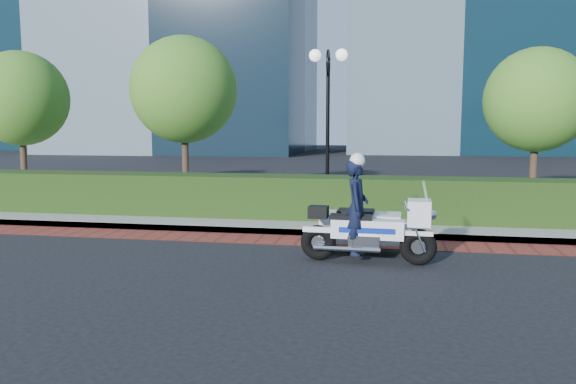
% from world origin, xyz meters
% --- Properties ---
extents(ground, '(120.00, 120.00, 0.00)m').
position_xyz_m(ground, '(0.00, 0.00, 0.00)').
color(ground, black).
rests_on(ground, ground).
extents(brick_strip, '(60.00, 1.00, 0.01)m').
position_xyz_m(brick_strip, '(0.00, 1.50, 0.01)').
color(brick_strip, maroon).
rests_on(brick_strip, ground).
extents(sidewalk, '(60.00, 8.00, 0.15)m').
position_xyz_m(sidewalk, '(0.00, 6.00, 0.07)').
color(sidewalk, gray).
rests_on(sidewalk, ground).
extents(hedge_main, '(18.00, 1.20, 1.00)m').
position_xyz_m(hedge_main, '(0.00, 3.60, 0.65)').
color(hedge_main, black).
rests_on(hedge_main, sidewalk).
extents(lamppost, '(1.02, 0.70, 4.21)m').
position_xyz_m(lamppost, '(1.00, 5.20, 2.96)').
color(lamppost, black).
rests_on(lamppost, sidewalk).
extents(tree_a, '(3.00, 3.00, 4.58)m').
position_xyz_m(tree_a, '(-9.00, 6.50, 3.22)').
color(tree_a, '#332319').
rests_on(tree_a, sidewalk).
extents(tree_b, '(3.20, 3.20, 4.89)m').
position_xyz_m(tree_b, '(-3.50, 6.50, 3.43)').
color(tree_b, '#332319').
rests_on(tree_b, sidewalk).
extents(tree_c, '(2.80, 2.80, 4.30)m').
position_xyz_m(tree_c, '(6.50, 6.50, 3.05)').
color(tree_c, '#332319').
rests_on(tree_c, sidewalk).
extents(police_motorcycle, '(2.35, 1.66, 1.90)m').
position_xyz_m(police_motorcycle, '(2.22, 0.21, 0.65)').
color(police_motorcycle, black).
rests_on(police_motorcycle, ground).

